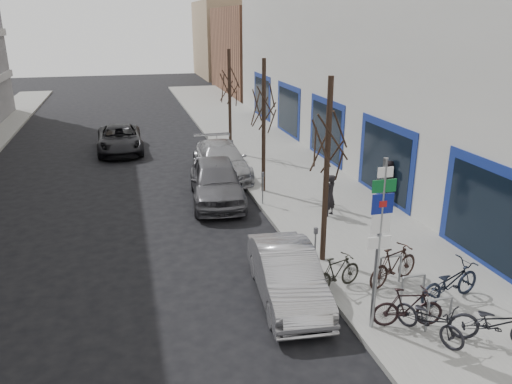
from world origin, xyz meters
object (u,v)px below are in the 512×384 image
highway_sign_pole (379,236)px  bike_near_left (430,317)px  meter_front (315,244)px  bike_far_inner (394,265)px  bike_near_right (408,307)px  lane_car (120,139)px  parked_car_back (221,160)px  meter_mid (263,185)px  bike_far_curb (496,320)px  tree_near (329,128)px  tree_mid (264,95)px  pedestrian_far (387,182)px  bike_mid_curb (450,279)px  parked_car_mid (216,181)px  meter_back (232,150)px  parked_car_front (287,275)px  tree_far (229,77)px  pedestrian_near (330,195)px  bike_mid_inner (337,272)px  bike_rack (413,286)px

highway_sign_pole → bike_near_left: 2.17m
meter_front → bike_far_inner: 2.18m
bike_near_right → bike_far_inner: size_ratio=0.91×
lane_car → parked_car_back: bearing=-53.4°
meter_mid → bike_far_curb: meter_mid is taller
meter_front → bike_far_inner: bearing=-37.4°
tree_near → meter_front: bearing=-132.0°
tree_mid → pedestrian_far: tree_mid is taller
meter_front → bike_mid_curb: size_ratio=0.65×
parked_car_mid → bike_mid_curb: bearing=-59.4°
highway_sign_pole → meter_back: (-0.25, 14.01, -1.54)m
meter_mid → parked_car_front: meter_mid is taller
tree_far → parked_car_back: bearing=-108.5°
bike_near_left → parked_car_back: parked_car_back is taller
bike_mid_curb → parked_car_front: (-3.84, 1.35, -0.06)m
parked_car_back → bike_near_left: bearing=-81.2°
bike_far_inner → pedestrian_near: bearing=-23.4°
meter_back → bike_near_left: bearing=-85.0°
meter_back → pedestrian_far: 8.07m
bike_far_curb → bike_far_inner: bike_far_curb is taller
meter_back → bike_far_curb: meter_back is taller
bike_mid_inner → bike_far_inner: 1.60m
bike_near_right → highway_sign_pole: bearing=90.0°
tree_far → bike_near_left: bearing=-87.2°
bike_near_right → parked_car_front: parked_car_front is taller
bike_far_curb → pedestrian_near: 8.01m
meter_back → bike_near_left: 14.75m
tree_far → parked_car_back: (-1.20, -3.58, -3.34)m
meter_mid → bike_near_left: meter_mid is taller
bike_near_right → pedestrian_near: bearing=4.8°
parked_car_front → meter_mid: bearing=84.9°
tree_mid → highway_sign_pole: bearing=-91.1°
tree_near → parked_car_back: (-1.20, 9.42, -3.34)m
meter_back → parked_car_front: meter_back is taller
bike_rack → bike_far_curb: 2.06m
meter_mid → bike_far_curb: size_ratio=0.66×
bike_near_left → parked_car_mid: parked_car_mid is taller
lane_car → meter_mid: bearing=-63.8°
highway_sign_pole → lane_car: 19.67m
meter_front → bike_mid_inner: 1.26m
tree_far → pedestrian_near: size_ratio=3.59×
bike_mid_curb → meter_mid: bearing=4.1°
tree_far → parked_car_back: size_ratio=1.04×
bike_mid_inner → lane_car: 17.85m
tree_far → parked_car_mid: size_ratio=1.11×
tree_near → lane_car: 16.67m
bike_near_right → lane_car: 20.00m
bike_mid_curb → parked_car_mid: 10.06m
bike_near_left → lane_car: (-6.52, 19.49, 0.03)m
meter_front → bike_mid_inner: (0.13, -1.23, -0.27)m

